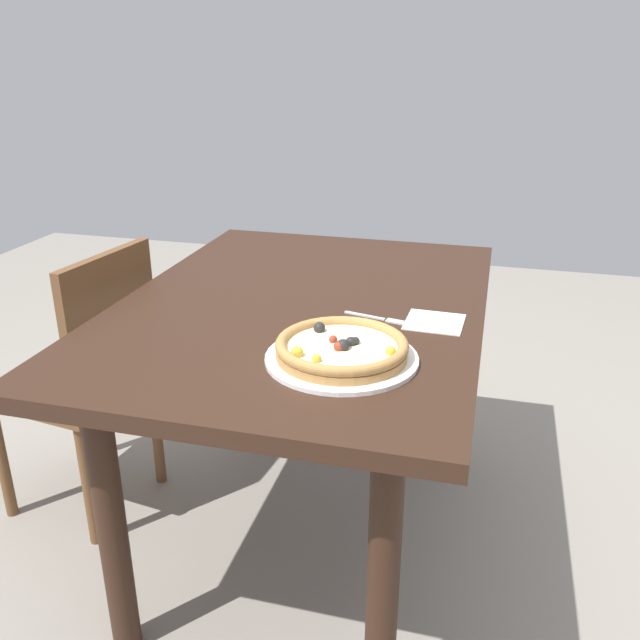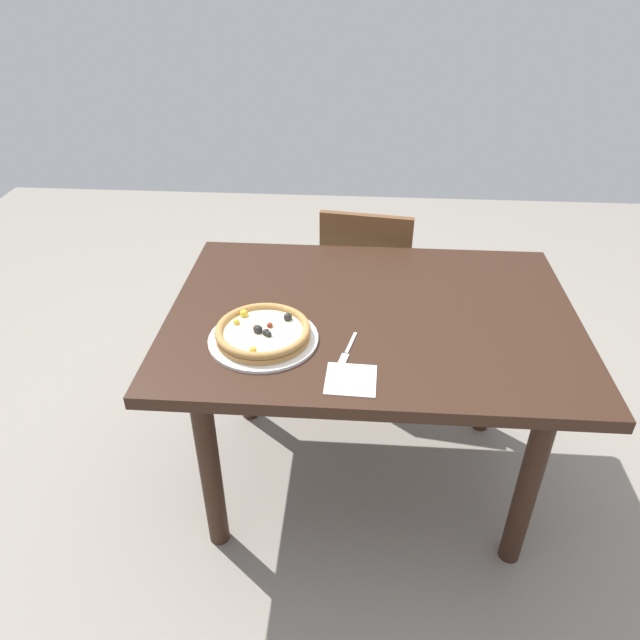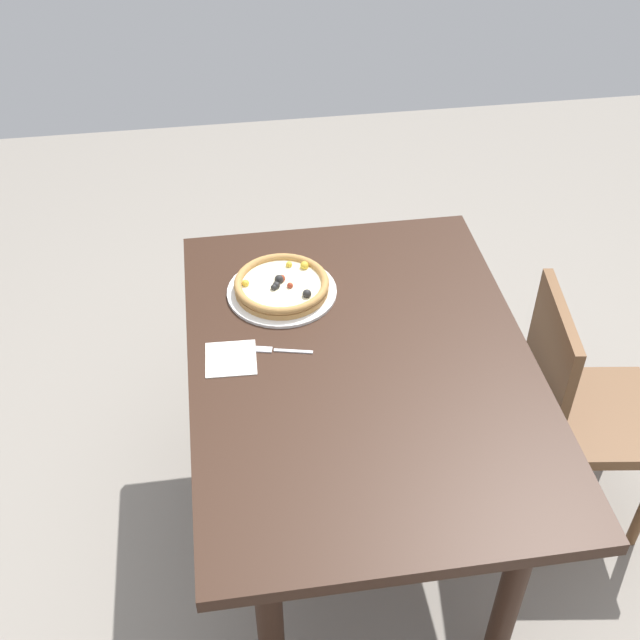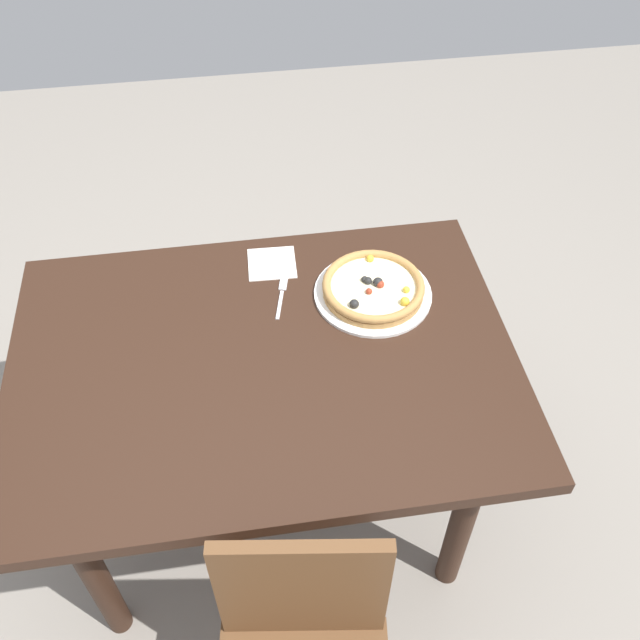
{
  "view_description": "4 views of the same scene",
  "coord_description": "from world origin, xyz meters",
  "px_view_note": "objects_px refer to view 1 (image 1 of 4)",
  "views": [
    {
      "loc": [
        1.62,
        0.48,
        1.41
      ],
      "look_at": [
        0.17,
        0.09,
        0.8
      ],
      "focal_mm": 37.74,
      "sensor_mm": 36.0,
      "label": 1
    },
    {
      "loc": [
        0.06,
        1.62,
        1.8
      ],
      "look_at": [
        0.17,
        0.09,
        0.8
      ],
      "focal_mm": 32.93,
      "sensor_mm": 36.0,
      "label": 2
    },
    {
      "loc": [
        -1.56,
        0.35,
        2.3
      ],
      "look_at": [
        0.17,
        0.09,
        0.8
      ],
      "focal_mm": 44.86,
      "sensor_mm": 36.0,
      "label": 3
    },
    {
      "loc": [
        -0.03,
        -1.19,
        2.19
      ],
      "look_at": [
        0.17,
        0.09,
        0.8
      ],
      "focal_mm": 39.62,
      "sensor_mm": 36.0,
      "label": 4
    }
  ],
  "objects_px": {
    "dining_table": "(303,337)",
    "plate": "(342,358)",
    "chair_near": "(87,373)",
    "fork": "(380,319)",
    "napkin": "(434,322)",
    "pizza": "(342,348)"
  },
  "relations": [
    {
      "from": "chair_near",
      "to": "plate",
      "type": "distance_m",
      "value": 0.98
    },
    {
      "from": "dining_table",
      "to": "chair_near",
      "type": "xyz_separation_m",
      "value": [
        0.01,
        -0.69,
        -0.19
      ]
    },
    {
      "from": "chair_near",
      "to": "pizza",
      "type": "xyz_separation_m",
      "value": [
        0.32,
        0.88,
        0.33
      ]
    },
    {
      "from": "dining_table",
      "to": "fork",
      "type": "distance_m",
      "value": 0.26
    },
    {
      "from": "plate",
      "to": "pizza",
      "type": "xyz_separation_m",
      "value": [
        0.0,
        -0.0,
        0.03
      ]
    },
    {
      "from": "fork",
      "to": "napkin",
      "type": "bearing_deg",
      "value": 19.21
    },
    {
      "from": "fork",
      "to": "napkin",
      "type": "height_order",
      "value": "fork"
    },
    {
      "from": "plate",
      "to": "fork",
      "type": "relative_size",
      "value": 2.03
    },
    {
      "from": "chair_near",
      "to": "plate",
      "type": "bearing_deg",
      "value": -102.3
    },
    {
      "from": "pizza",
      "to": "fork",
      "type": "xyz_separation_m",
      "value": [
        -0.26,
        0.04,
        -0.03
      ]
    },
    {
      "from": "chair_near",
      "to": "plate",
      "type": "relative_size",
      "value": 2.61
    },
    {
      "from": "plate",
      "to": "pizza",
      "type": "relative_size",
      "value": 1.16
    },
    {
      "from": "plate",
      "to": "fork",
      "type": "bearing_deg",
      "value": 171.33
    },
    {
      "from": "chair_near",
      "to": "napkin",
      "type": "height_order",
      "value": "chair_near"
    },
    {
      "from": "plate",
      "to": "chair_near",
      "type": "bearing_deg",
      "value": -110.16
    },
    {
      "from": "dining_table",
      "to": "pizza",
      "type": "height_order",
      "value": "pizza"
    },
    {
      "from": "chair_near",
      "to": "plate",
      "type": "xyz_separation_m",
      "value": [
        0.32,
        0.88,
        0.3
      ]
    },
    {
      "from": "dining_table",
      "to": "napkin",
      "type": "distance_m",
      "value": 0.38
    },
    {
      "from": "plate",
      "to": "napkin",
      "type": "xyz_separation_m",
      "value": [
        -0.27,
        0.17,
        -0.0
      ]
    },
    {
      "from": "plate",
      "to": "napkin",
      "type": "height_order",
      "value": "plate"
    },
    {
      "from": "dining_table",
      "to": "plate",
      "type": "bearing_deg",
      "value": 29.25
    },
    {
      "from": "chair_near",
      "to": "pizza",
      "type": "height_order",
      "value": "chair_near"
    }
  ]
}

